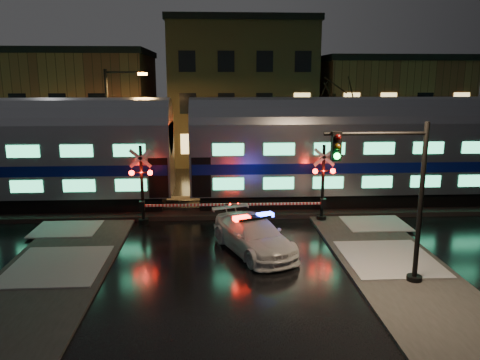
% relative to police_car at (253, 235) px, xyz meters
% --- Properties ---
extents(ground, '(120.00, 120.00, 0.00)m').
position_rel_police_car_xyz_m(ground, '(-1.18, 1.63, -0.74)').
color(ground, black).
rests_on(ground, ground).
extents(ballast, '(90.00, 4.20, 0.24)m').
position_rel_police_car_xyz_m(ballast, '(-1.18, 6.63, -0.62)').
color(ballast, black).
rests_on(ballast, ground).
extents(sidewalk_left, '(4.00, 20.00, 0.12)m').
position_rel_police_car_xyz_m(sidewalk_left, '(-7.68, -4.37, -0.68)').
color(sidewalk_left, '#2D2D2D').
rests_on(sidewalk_left, ground).
extents(sidewalk_right, '(4.00, 20.00, 0.12)m').
position_rel_police_car_xyz_m(sidewalk_right, '(5.32, -4.37, -0.68)').
color(sidewalk_right, '#2D2D2D').
rests_on(sidewalk_right, ground).
extents(building_left, '(14.00, 10.00, 9.00)m').
position_rel_police_car_xyz_m(building_left, '(-14.18, 23.63, 3.76)').
color(building_left, brown).
rests_on(building_left, ground).
extents(building_mid, '(12.00, 11.00, 11.50)m').
position_rel_police_car_xyz_m(building_mid, '(0.82, 24.13, 5.01)').
color(building_mid, brown).
rests_on(building_mid, ground).
extents(building_right, '(12.00, 10.00, 8.50)m').
position_rel_police_car_xyz_m(building_right, '(13.82, 23.63, 3.51)').
color(building_right, brown).
rests_on(building_right, ground).
extents(train, '(51.00, 3.12, 5.92)m').
position_rel_police_car_xyz_m(train, '(-3.37, 6.63, 2.64)').
color(train, black).
rests_on(train, ballast).
extents(police_car, '(3.79, 5.46, 1.63)m').
position_rel_police_car_xyz_m(police_car, '(0.00, 0.00, 0.00)').
color(police_car, silver).
rests_on(police_car, ground).
extents(crossing_signal_right, '(5.56, 0.65, 3.94)m').
position_rel_police_car_xyz_m(crossing_signal_right, '(3.47, 3.94, 0.88)').
color(crossing_signal_right, black).
rests_on(crossing_signal_right, ground).
extents(crossing_signal_left, '(5.61, 0.65, 3.97)m').
position_rel_police_car_xyz_m(crossing_signal_left, '(-4.79, 3.94, 0.90)').
color(crossing_signal_left, black).
rests_on(crossing_signal_left, ground).
extents(traffic_light, '(3.73, 0.68, 5.77)m').
position_rel_police_car_xyz_m(traffic_light, '(4.57, -3.44, 2.32)').
color(traffic_light, black).
rests_on(traffic_light, ground).
extents(streetlight, '(2.57, 0.27, 7.69)m').
position_rel_police_car_xyz_m(streetlight, '(-7.79, 10.63, 3.69)').
color(streetlight, black).
rests_on(streetlight, ground).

